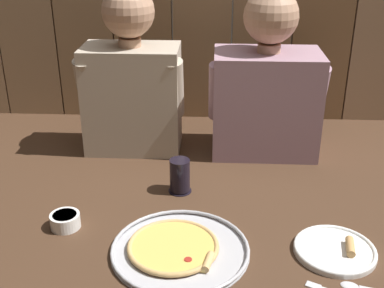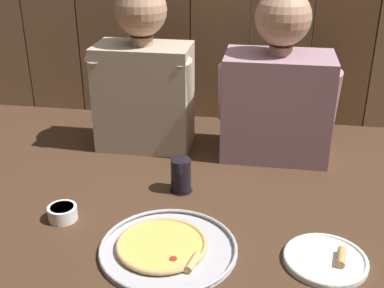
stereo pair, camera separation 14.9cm
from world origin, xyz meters
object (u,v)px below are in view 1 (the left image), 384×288
at_px(pizza_tray, 178,248).
at_px(dinner_plate, 335,250).
at_px(drinking_glass, 180,176).
at_px(dipping_bowl, 65,220).
at_px(diner_right, 267,81).
at_px(diner_left, 131,75).

height_order(pizza_tray, dinner_plate, dinner_plate).
distance_m(pizza_tray, drinking_glass, 0.32).
height_order(drinking_glass, dipping_bowl, drinking_glass).
xyz_separation_m(dipping_bowl, diner_right, (0.60, 0.54, 0.25)).
height_order(pizza_tray, diner_right, diner_right).
height_order(diner_left, diner_right, diner_left).
distance_m(dinner_plate, diner_left, 0.93).
height_order(dipping_bowl, diner_left, diner_left).
bearing_deg(pizza_tray, dipping_bowl, 163.49).
xyz_separation_m(dinner_plate, diner_right, (-0.14, 0.62, 0.26)).
bearing_deg(dinner_plate, pizza_tray, -177.89).
bearing_deg(drinking_glass, pizza_tray, -86.90).
bearing_deg(diner_right, pizza_tray, -113.09).
bearing_deg(diner_left, diner_right, 0.05).
bearing_deg(drinking_glass, diner_left, 121.08).
xyz_separation_m(drinking_glass, diner_left, (-0.20, 0.32, 0.23)).
distance_m(diner_left, diner_right, 0.49).
xyz_separation_m(pizza_tray, dinner_plate, (0.41, 0.02, -0.00)).
bearing_deg(pizza_tray, diner_right, 66.91).
xyz_separation_m(pizza_tray, drinking_glass, (-0.02, 0.31, 0.05)).
bearing_deg(dinner_plate, diner_left, 135.14).
distance_m(dipping_bowl, diner_left, 0.61).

